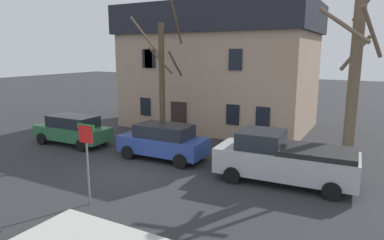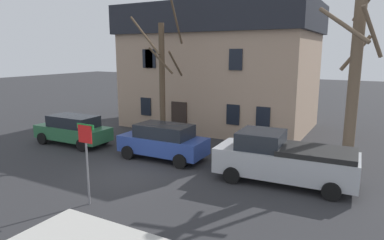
% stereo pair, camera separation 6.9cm
% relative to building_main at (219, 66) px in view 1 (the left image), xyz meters
% --- Properties ---
extents(ground_plane, '(120.00, 120.00, 0.00)m').
position_rel_building_main_xyz_m(ground_plane, '(0.89, -11.39, -4.23)').
color(ground_plane, '#2D2D30').
extents(building_main, '(12.88, 8.03, 8.31)m').
position_rel_building_main_xyz_m(building_main, '(0.00, 0.00, 0.00)').
color(building_main, tan).
rests_on(building_main, ground_plane).
extents(tree_bare_near, '(2.53, 2.54, 8.41)m').
position_rel_building_main_xyz_m(tree_bare_near, '(-0.82, -6.06, -0.45)').
color(tree_bare_near, brown).
rests_on(tree_bare_near, ground_plane).
extents(tree_bare_mid, '(2.63, 2.43, 8.20)m').
position_rel_building_main_xyz_m(tree_bare_mid, '(9.04, -5.86, 0.01)').
color(tree_bare_mid, brown).
rests_on(tree_bare_mid, ground_plane).
extents(car_green_wagon, '(4.57, 2.01, 1.67)m').
position_rel_building_main_xyz_m(car_green_wagon, '(-5.13, -8.88, -3.35)').
color(car_green_wagon, '#2D6B42').
rests_on(car_green_wagon, ground_plane).
extents(car_blue_wagon, '(4.40, 2.05, 1.74)m').
position_rel_building_main_xyz_m(car_blue_wagon, '(0.92, -8.68, -3.32)').
color(car_blue_wagon, '#2D4799').
rests_on(car_blue_wagon, ground_plane).
extents(pickup_truck_silver, '(5.61, 2.53, 2.04)m').
position_rel_building_main_xyz_m(pickup_truck_silver, '(6.90, -8.94, -3.24)').
color(pickup_truck_silver, '#B7BABF').
rests_on(pickup_truck_silver, ground_plane).
extents(street_sign_pole, '(0.76, 0.07, 2.85)m').
position_rel_building_main_xyz_m(street_sign_pole, '(1.54, -14.27, -2.23)').
color(street_sign_pole, slate).
rests_on(street_sign_pole, ground_plane).
extents(bicycle_leaning, '(1.69, 0.56, 1.03)m').
position_rel_building_main_xyz_m(bicycle_leaning, '(-5.75, -7.05, -3.86)').
color(bicycle_leaning, black).
rests_on(bicycle_leaning, ground_plane).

